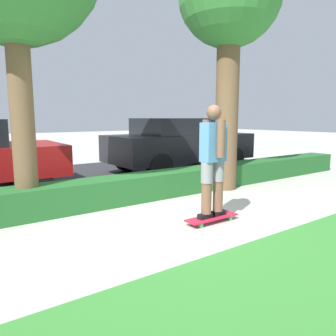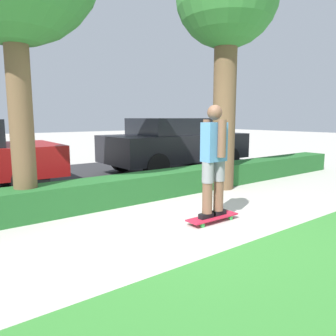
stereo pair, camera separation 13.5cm
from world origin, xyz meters
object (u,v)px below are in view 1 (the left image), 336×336
tree_mid (230,3)px  skater_person (213,159)px  skateboard (212,218)px  parked_car_middle (179,143)px

tree_mid → skater_person: bearing=-140.1°
skateboard → tree_mid: tree_mid is taller
tree_mid → skateboard: bearing=-140.1°
skater_person → parked_car_middle: 4.62m
parked_car_middle → skateboard: bearing=-122.1°
skateboard → tree_mid: (1.80, 1.50, 3.63)m
skateboard → tree_mid: bearing=39.9°
tree_mid → parked_car_middle: 3.85m
tree_mid → parked_car_middle: (0.65, 2.42, -2.92)m
skater_person → skateboard: bearing=-56.3°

